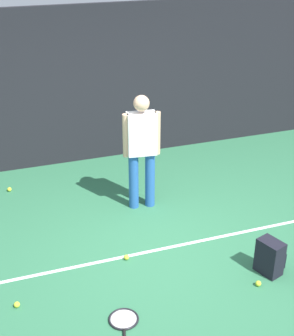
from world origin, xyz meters
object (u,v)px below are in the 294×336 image
tennis_player (142,146)px  tennis_racket (124,321)px  backpack (270,257)px  tennis_ball_near_player (17,305)px  tennis_ball_far_left (9,189)px  tennis_ball_by_fence (126,257)px  tennis_ball_mid_court (258,283)px

tennis_player → tennis_racket: 2.55m
backpack → tennis_ball_near_player: backpack is taller
tennis_ball_near_player → tennis_ball_far_left: (0.15, 2.66, 0.00)m
tennis_player → tennis_racket: size_ratio=2.67×
tennis_racket → tennis_ball_far_left: size_ratio=9.65×
tennis_racket → tennis_ball_by_fence: tennis_ball_by_fence is taller
tennis_racket → tennis_ball_mid_court: (1.63, 0.04, 0.02)m
tennis_racket → tennis_ball_far_left: bearing=30.0°
backpack → tennis_ball_by_fence: backpack is taller
tennis_player → tennis_ball_near_player: 2.69m
tennis_ball_by_fence → backpack: bearing=-26.8°
backpack → tennis_ball_near_player: bearing=64.1°
tennis_ball_by_fence → tennis_ball_mid_court: same height
tennis_ball_near_player → tennis_ball_mid_court: same height
tennis_ball_by_fence → tennis_ball_mid_court: 1.61m
tennis_ball_far_left → tennis_racket: bearing=-74.8°
tennis_player → tennis_ball_far_left: 2.31m
tennis_ball_mid_court → tennis_ball_far_left: size_ratio=1.00×
backpack → tennis_ball_by_fence: (-1.54, 0.78, -0.18)m
tennis_ball_near_player → tennis_ball_far_left: same height
backpack → tennis_ball_mid_court: bearing=107.8°
backpack → tennis_ball_far_left: 4.11m
backpack → tennis_racket: bearing=78.2°
backpack → tennis_ball_far_left: backpack is taller
tennis_ball_far_left → backpack: bearing=-47.6°
tennis_ball_by_fence → tennis_ball_far_left: same height
tennis_racket → tennis_ball_mid_court: bearing=-73.8°
tennis_ball_by_fence → tennis_ball_far_left: bearing=118.5°
tennis_player → tennis_ball_by_fence: bearing=70.3°
backpack → tennis_ball_near_player: 2.94m
tennis_ball_by_fence → tennis_ball_far_left: (-1.22, 2.25, 0.00)m
tennis_racket → tennis_ball_far_left: (-0.89, 3.26, 0.02)m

